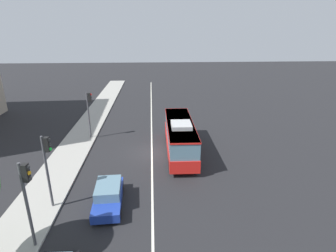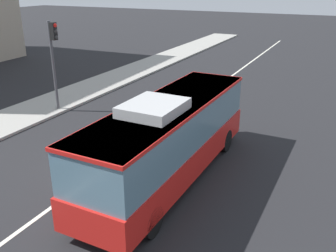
% 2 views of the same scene
% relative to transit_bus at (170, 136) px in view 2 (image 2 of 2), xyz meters
% --- Properties ---
extents(ground_plane, '(160.00, 160.00, 0.00)m').
position_rel_transit_bus_xyz_m(ground_plane, '(0.21, 2.74, -1.81)').
color(ground_plane, black).
extents(lane_centre_line, '(76.00, 0.16, 0.01)m').
position_rel_transit_bus_xyz_m(lane_centre_line, '(0.21, 2.74, -1.80)').
color(lane_centre_line, silver).
rests_on(lane_centre_line, ground_plane).
extents(transit_bus, '(10.04, 2.67, 3.46)m').
position_rel_transit_bus_xyz_m(transit_bus, '(0.00, 0.00, 0.00)').
color(transit_bus, red).
rests_on(transit_bus, ground_plane).
extents(traffic_light_mid_block, '(0.33, 0.62, 5.20)m').
position_rel_transit_bus_xyz_m(traffic_light_mid_block, '(4.37, 9.37, 1.75)').
color(traffic_light_mid_block, '#47474C').
rests_on(traffic_light_mid_block, ground_plane).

